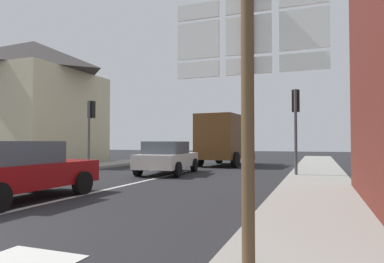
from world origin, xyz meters
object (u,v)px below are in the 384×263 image
(sedan_near, at_px, (16,170))
(delivery_truck, at_px, (225,139))
(sedan_far, at_px, (168,157))
(route_sign_post, at_px, (248,91))
(traffic_light_near_left, at_px, (91,119))
(traffic_light_near_right, at_px, (296,112))

(sedan_near, xyz_separation_m, delivery_truck, (1.66, 13.86, 0.89))
(sedan_near, distance_m, delivery_truck, 13.99)
(sedan_far, bearing_deg, route_sign_post, -61.42)
(sedan_near, distance_m, sedan_far, 7.74)
(delivery_truck, xyz_separation_m, traffic_light_near_left, (-5.91, -5.29, 1.02))
(sedan_near, xyz_separation_m, route_sign_post, (6.27, -2.73, 1.24))
(delivery_truck, relative_size, traffic_light_near_right, 1.44)
(traffic_light_near_right, bearing_deg, sedan_far, -176.44)
(sedan_near, height_order, delivery_truck, delivery_truck)
(route_sign_post, xyz_separation_m, traffic_light_near_right, (-0.13, 10.79, 0.65))
(delivery_truck, distance_m, route_sign_post, 17.22)
(delivery_truck, bearing_deg, sedan_near, -96.83)
(route_sign_post, bearing_deg, traffic_light_near_left, 132.96)
(sedan_near, height_order, route_sign_post, route_sign_post)
(sedan_far, distance_m, traffic_light_near_right, 5.88)
(route_sign_post, height_order, traffic_light_near_left, traffic_light_near_left)
(sedan_far, height_order, traffic_light_near_right, traffic_light_near_right)
(delivery_truck, distance_m, traffic_light_near_right, 7.40)
(route_sign_post, xyz_separation_m, traffic_light_near_left, (-10.52, 11.30, 0.67))
(sedan_near, height_order, sedan_far, same)
(sedan_near, xyz_separation_m, sedan_far, (0.59, 7.71, 0.00))
(sedan_near, relative_size, sedan_far, 0.97)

